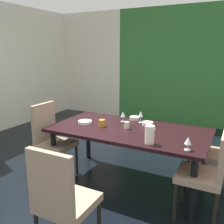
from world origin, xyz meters
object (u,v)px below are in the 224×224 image
object	(u,v)px
serving_bowl_near_window	(134,118)
chair_head_near	(61,198)
wine_glass_near_shelf	(141,114)
chair_right_far	(215,148)
wine_glass_left	(123,115)
wine_glass_right	(188,141)
serving_bowl_north	(85,122)
pitcher_west	(150,134)
dining_table	(129,134)
chair_right_near	(208,171)
serving_bowl_south	(147,124)
cup_rear	(127,125)
cup_center	(102,123)
chair_left_near	(51,137)

from	to	relation	value
serving_bowl_near_window	chair_head_near	bearing A→B (deg)	-86.20
chair_head_near	wine_glass_near_shelf	xyz separation A→B (m)	(0.01, 1.74, 0.31)
chair_right_far	wine_glass_left	size ratio (longest dim) A/B	6.95
wine_glass_right	serving_bowl_north	world-z (taller)	wine_glass_right
wine_glass_left	pitcher_west	world-z (taller)	pitcher_west
dining_table	pitcher_west	distance (m)	0.58
wine_glass_right	serving_bowl_near_window	world-z (taller)	wine_glass_right
dining_table	serving_bowl_north	size ratio (longest dim) A/B	10.82
chair_right_near	wine_glass_left	distance (m)	1.39
serving_bowl_south	cup_rear	distance (m)	0.32
chair_right_near	wine_glass_near_shelf	world-z (taller)	chair_right_near
serving_bowl_north	wine_glass_right	bearing A→B (deg)	-12.41
wine_glass_near_shelf	wine_glass_right	bearing A→B (deg)	-42.47
chair_right_far	cup_center	world-z (taller)	chair_right_far
chair_left_near	serving_bowl_north	size ratio (longest dim) A/B	5.56
wine_glass_left	serving_bowl_south	distance (m)	0.37
wine_glass_near_shelf	serving_bowl_north	bearing A→B (deg)	-148.93
wine_glass_left	wine_glass_right	world-z (taller)	wine_glass_left
chair_right_far	wine_glass_right	world-z (taller)	chair_right_far
chair_left_near	pitcher_west	bearing A→B (deg)	87.60
cup_center	wine_glass_near_shelf	bearing A→B (deg)	46.37
chair_head_near	dining_table	bearing A→B (deg)	90.94
serving_bowl_south	cup_rear	world-z (taller)	cup_rear
cup_rear	wine_glass_right	bearing A→B (deg)	-24.20
cup_center	cup_rear	size ratio (longest dim) A/B	1.01
chair_right_far	cup_rear	distance (m)	1.12
wine_glass_left	serving_bowl_north	bearing A→B (deg)	-142.63
cup_center	chair_right_near	bearing A→B (deg)	-10.26
chair_left_near	cup_rear	distance (m)	1.07
chair_right_far	wine_glass_left	bearing A→B (deg)	92.28
chair_left_near	chair_head_near	world-z (taller)	chair_left_near
wine_glass_left	wine_glass_right	distance (m)	1.20
wine_glass_near_shelf	serving_bowl_north	xyz separation A→B (m)	(-0.66, -0.40, -0.10)
serving_bowl_near_window	cup_center	distance (m)	0.56
chair_left_near	chair_right_far	world-z (taller)	chair_left_near
chair_right_near	chair_left_near	bearing A→B (deg)	90.00
chair_left_near	cup_center	distance (m)	0.75
chair_left_near	cup_center	size ratio (longest dim) A/B	11.35
chair_head_near	serving_bowl_north	bearing A→B (deg)	115.95
dining_table	serving_bowl_north	distance (m)	0.64
dining_table	wine_glass_right	size ratio (longest dim) A/B	14.40
wine_glass_near_shelf	wine_glass_right	size ratio (longest dim) A/B	1.19
chair_left_near	cup_rear	world-z (taller)	chair_left_near
wine_glass_near_shelf	wine_glass_left	xyz separation A→B (m)	(-0.23, -0.07, -0.01)
dining_table	pitcher_west	size ratio (longest dim) A/B	9.92
wine_glass_right	cup_rear	world-z (taller)	wine_glass_right
wine_glass_right	pitcher_west	xyz separation A→B (m)	(-0.40, 0.00, 0.00)
chair_left_near	chair_right_far	bearing A→B (deg)	107.09
chair_left_near	serving_bowl_near_window	distance (m)	1.20
dining_table	wine_glass_left	xyz separation A→B (m)	(-0.21, 0.27, 0.18)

